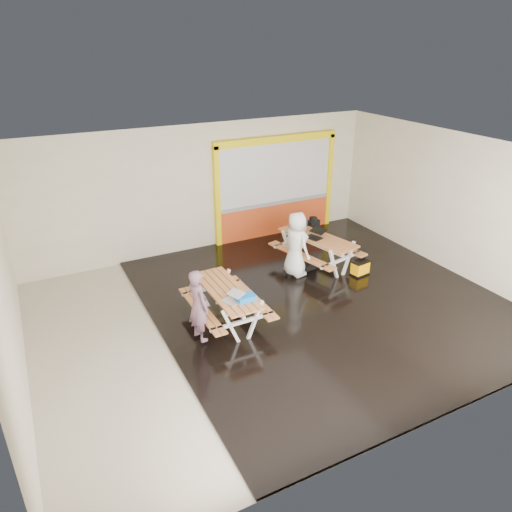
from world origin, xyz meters
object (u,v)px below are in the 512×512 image
laptop_left (233,299)px  toolbox (299,223)px  backpack (313,227)px  dark_case (306,266)px  person_left (198,305)px  fluke_bag (360,268)px  picnic_table_right (317,244)px  person_right (296,244)px  laptop_right (315,235)px  picnic_table_left (226,297)px  blue_pouch (246,297)px

laptop_left → toolbox: (3.19, 2.71, 0.10)m
backpack → dark_case: 1.28m
person_left → laptop_left: person_left is taller
toolbox → fluke_bag: 2.07m
toolbox → dark_case: toolbox is taller
person_left → backpack: size_ratio=2.65×
picnic_table_right → person_right: person_right is taller
laptop_right → laptop_left: bearing=-149.4°
person_left → person_right: size_ratio=0.91×
picnic_table_right → laptop_left: (-3.25, -1.89, 0.21)m
picnic_table_right → laptop_right: 0.28m
person_left → dark_case: 4.06m
picnic_table_left → person_right: 2.68m
picnic_table_left → picnic_table_right: 3.48m
toolbox → backpack: 0.48m
laptop_right → fluke_bag: size_ratio=1.18×
dark_case → picnic_table_left: bearing=-154.8°
backpack → fluke_bag: bearing=-80.1°
picnic_table_right → dark_case: picnic_table_right is taller
picnic_table_right → person_right: (-0.79, -0.24, 0.24)m
toolbox → picnic_table_left: bearing=-144.5°
person_left → backpack: (4.32, 2.58, -0.07)m
person_left → laptop_right: 4.26m
picnic_table_left → fluke_bag: picnic_table_left is taller
person_left → dark_case: bearing=-75.7°
backpack → toolbox: bearing=175.6°
picnic_table_left → laptop_right: bearing=24.2°
person_right → backpack: person_right is taller
laptop_left → laptop_right: 3.70m
person_left → person_right: (3.15, 1.55, 0.05)m
laptop_right → toolbox: 0.83m
laptop_left → fluke_bag: size_ratio=0.98×
blue_pouch → person_left: bearing=169.3°
laptop_right → blue_pouch: 3.54m
laptop_left → blue_pouch: 0.25m
laptop_left → dark_case: 3.52m
picnic_table_left → laptop_left: bearing=-98.1°
picnic_table_right → backpack: bearing=64.4°
picnic_table_left → picnic_table_right: bearing=23.7°
picnic_table_left → fluke_bag: size_ratio=4.27×
toolbox → fluke_bag: toolbox is taller
picnic_table_left → person_right: size_ratio=1.25×
toolbox → backpack: size_ratio=0.90×
blue_pouch → toolbox: 4.06m
fluke_bag → toolbox: bearing=112.8°
fluke_bag → blue_pouch: bearing=-164.8°
picnic_table_left → toolbox: (3.12, 2.22, 0.34)m
blue_pouch → dark_case: size_ratio=0.87×
picnic_table_left → person_right: bearing=25.8°
picnic_table_left → dark_case: size_ratio=4.83×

